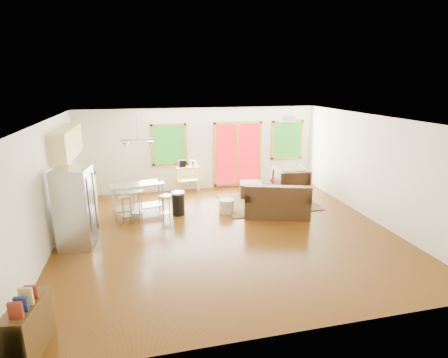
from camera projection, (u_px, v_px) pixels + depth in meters
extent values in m
cube|color=#3D2108|center=(227.00, 232.00, 8.14)|extent=(7.50, 7.00, 0.02)
cube|color=white|center=(227.00, 119.00, 7.43)|extent=(7.50, 7.00, 0.02)
cube|color=white|center=(201.00, 149.00, 11.08)|extent=(7.50, 0.02, 2.60)
cube|color=white|center=(44.00, 190.00, 6.96)|extent=(0.02, 7.00, 2.60)
cube|color=white|center=(375.00, 169.00, 8.61)|extent=(0.02, 7.00, 2.60)
cube|color=white|center=(291.00, 250.00, 4.50)|extent=(7.50, 0.02, 2.60)
cube|color=#195212|center=(169.00, 145.00, 10.76)|extent=(0.94, 0.02, 1.14)
cube|color=#AC8931|center=(168.00, 125.00, 10.59)|extent=(1.10, 0.05, 0.08)
cube|color=#AC8931|center=(170.00, 164.00, 10.92)|extent=(1.10, 0.05, 0.08)
cube|color=#AC8931|center=(152.00, 145.00, 10.65)|extent=(0.08, 0.05, 1.30)
cube|color=#AC8931|center=(186.00, 144.00, 10.87)|extent=(0.08, 0.05, 1.30)
cube|color=#A90C0F|center=(238.00, 154.00, 11.35)|extent=(1.44, 0.02, 1.94)
cube|color=#AC8931|center=(238.00, 123.00, 11.07)|extent=(1.60, 0.05, 0.08)
cube|color=#AC8931|center=(237.00, 184.00, 11.62)|extent=(1.60, 0.05, 0.08)
cube|color=#AC8931|center=(215.00, 155.00, 11.18)|extent=(0.08, 0.05, 2.10)
cube|color=#AC8931|center=(260.00, 153.00, 11.52)|extent=(0.08, 0.05, 2.10)
cube|color=#AC8931|center=(238.00, 154.00, 11.35)|extent=(0.08, 0.05, 1.94)
cube|color=#195212|center=(287.00, 140.00, 11.61)|extent=(0.94, 0.02, 1.14)
cube|color=#AC8931|center=(288.00, 121.00, 11.45)|extent=(1.10, 0.05, 0.08)
cube|color=#AC8931|center=(286.00, 158.00, 11.78)|extent=(1.10, 0.05, 0.08)
cube|color=#AC8931|center=(273.00, 140.00, 11.50)|extent=(0.08, 0.05, 1.30)
cube|color=#AC8931|center=(301.00, 139.00, 11.72)|extent=(0.08, 0.05, 1.30)
cube|color=#3E5C36|center=(267.00, 202.00, 10.12)|extent=(2.64, 2.05, 0.03)
cube|color=black|center=(276.00, 206.00, 9.16)|extent=(1.86, 1.40, 0.46)
cube|color=black|center=(278.00, 194.00, 8.69)|extent=(1.64, 0.72, 0.42)
cube|color=black|center=(249.00, 194.00, 9.13)|extent=(0.50, 0.96, 0.18)
cube|color=black|center=(305.00, 195.00, 9.01)|extent=(0.50, 0.96, 0.18)
cube|color=black|center=(263.00, 194.00, 9.16)|extent=(0.84, 0.79, 0.13)
cube|color=black|center=(291.00, 195.00, 9.10)|extent=(0.84, 0.79, 0.13)
cube|color=#3D2A10|center=(268.00, 189.00, 10.16)|extent=(1.06, 0.85, 0.04)
cube|color=#3D2A10|center=(262.00, 200.00, 9.84)|extent=(0.07, 0.07, 0.33)
cube|color=#3D2A10|center=(282.00, 195.00, 10.25)|extent=(0.07, 0.07, 0.33)
cube|color=#3D2A10|center=(253.00, 196.00, 10.17)|extent=(0.07, 0.07, 0.33)
cube|color=#3D2A10|center=(273.00, 191.00, 10.58)|extent=(0.07, 0.07, 0.33)
imported|color=black|center=(291.00, 180.00, 10.61)|extent=(1.01, 0.95, 0.97)
cube|color=black|center=(251.00, 190.00, 10.59)|extent=(0.77, 0.77, 0.43)
cylinder|color=beige|center=(226.00, 206.00, 9.33)|extent=(0.42, 0.42, 0.35)
imported|color=silver|center=(271.00, 186.00, 9.94)|extent=(0.22, 0.23, 0.19)
sphere|color=#A91507|center=(273.00, 181.00, 9.92)|extent=(0.09, 0.09, 0.07)
sphere|color=#A91507|center=(271.00, 181.00, 9.87)|extent=(0.09, 0.09, 0.07)
sphere|color=#A91507|center=(271.00, 180.00, 9.93)|extent=(0.09, 0.09, 0.07)
imported|color=maroon|center=(279.00, 182.00, 10.17)|extent=(0.22, 0.10, 0.29)
cube|color=#D8C774|center=(79.00, 201.00, 8.86)|extent=(0.60, 2.20, 0.90)
cube|color=black|center=(77.00, 184.00, 8.73)|extent=(0.64, 2.24, 0.04)
cube|color=#D8C774|center=(67.00, 143.00, 8.42)|extent=(0.36, 2.20, 0.70)
cylinder|color=#B7BABC|center=(73.00, 185.00, 8.23)|extent=(0.12, 0.12, 0.18)
cube|color=black|center=(79.00, 175.00, 9.07)|extent=(0.22, 0.18, 0.20)
cube|color=#B7BABC|center=(75.00, 209.00, 7.20)|extent=(0.77, 0.75, 1.71)
cube|color=gray|center=(92.00, 208.00, 7.23)|extent=(0.11, 0.62, 1.67)
cylinder|color=gray|center=(89.00, 205.00, 6.99)|extent=(0.03, 0.03, 1.14)
cylinder|color=gray|center=(95.00, 198.00, 7.39)|extent=(0.03, 0.03, 1.14)
cube|color=#B7BABC|center=(137.00, 184.00, 8.97)|extent=(1.41, 0.77, 0.04)
cube|color=gray|center=(139.00, 207.00, 9.14)|extent=(1.31, 0.69, 0.03)
cylinder|color=gray|center=(115.00, 206.00, 8.67)|extent=(0.04, 0.04, 0.81)
cylinder|color=gray|center=(163.00, 199.00, 9.14)|extent=(0.04, 0.04, 0.81)
cylinder|color=gray|center=(113.00, 201.00, 9.03)|extent=(0.04, 0.04, 0.81)
cylinder|color=gray|center=(159.00, 195.00, 9.51)|extent=(0.04, 0.04, 0.81)
imported|color=white|center=(160.00, 179.00, 8.80)|extent=(0.14, 0.12, 0.12)
cylinder|color=#B7BABC|center=(126.00, 196.00, 8.43)|extent=(0.40, 0.40, 0.04)
cylinder|color=gray|center=(130.00, 209.00, 8.64)|extent=(0.03, 0.03, 0.69)
cylinder|color=gray|center=(123.00, 210.00, 8.57)|extent=(0.03, 0.03, 0.69)
cylinder|color=gray|center=(124.00, 212.00, 8.41)|extent=(0.03, 0.03, 0.69)
cylinder|color=gray|center=(132.00, 211.00, 8.48)|extent=(0.03, 0.03, 0.69)
cylinder|color=gray|center=(127.00, 215.00, 8.56)|extent=(0.37, 0.37, 0.02)
cylinder|color=#B7BABC|center=(135.00, 191.00, 8.58)|extent=(0.46, 0.46, 0.04)
cylinder|color=gray|center=(141.00, 205.00, 8.78)|extent=(0.03, 0.03, 0.76)
cylinder|color=gray|center=(133.00, 205.00, 8.79)|extent=(0.03, 0.03, 0.76)
cylinder|color=gray|center=(131.00, 208.00, 8.59)|extent=(0.03, 0.03, 0.76)
cylinder|color=gray|center=(139.00, 208.00, 8.58)|extent=(0.03, 0.03, 0.76)
cylinder|color=gray|center=(137.00, 212.00, 8.72)|extent=(0.42, 0.42, 0.02)
cylinder|color=#B7BABC|center=(165.00, 196.00, 8.65)|extent=(0.33, 0.33, 0.04)
cylinder|color=gray|center=(169.00, 207.00, 8.84)|extent=(0.02, 0.02, 0.63)
cylinder|color=gray|center=(163.00, 207.00, 8.81)|extent=(0.02, 0.02, 0.63)
cylinder|color=gray|center=(163.00, 210.00, 8.65)|extent=(0.02, 0.02, 0.63)
cylinder|color=gray|center=(169.00, 209.00, 8.68)|extent=(0.02, 0.02, 0.63)
cylinder|color=gray|center=(166.00, 213.00, 8.77)|extent=(0.30, 0.30, 0.01)
cylinder|color=black|center=(178.00, 204.00, 9.12)|extent=(0.37, 0.37, 0.58)
cylinder|color=#B7BABC|center=(178.00, 193.00, 9.04)|extent=(0.38, 0.38, 0.05)
cube|color=#D8C774|center=(188.00, 167.00, 10.88)|extent=(0.71, 0.48, 0.04)
cube|color=#D8C774|center=(188.00, 180.00, 10.99)|extent=(0.67, 0.45, 0.03)
cube|color=#D8C774|center=(180.00, 181.00, 10.74)|extent=(0.04, 0.04, 0.82)
cube|color=#D8C774|center=(198.00, 180.00, 10.90)|extent=(0.04, 0.04, 0.82)
cube|color=#D8C774|center=(178.00, 178.00, 11.06)|extent=(0.04, 0.04, 0.82)
cube|color=#D8C774|center=(196.00, 177.00, 11.23)|extent=(0.04, 0.04, 0.82)
cube|color=black|center=(182.00, 163.00, 10.79)|extent=(0.23, 0.21, 0.21)
cylinder|color=#B7BABC|center=(193.00, 163.00, 10.90)|extent=(0.17, 0.17, 0.18)
cube|color=#3D2A10|center=(28.00, 329.00, 4.44)|extent=(0.43, 0.84, 0.71)
cube|color=maroon|center=(16.00, 311.00, 4.06)|extent=(0.17, 0.07, 0.21)
cube|color=#171F4E|center=(21.00, 304.00, 4.19)|extent=(0.17, 0.07, 0.20)
cube|color=#9D8F49|center=(26.00, 296.00, 4.31)|extent=(0.17, 0.07, 0.23)
cube|color=maroon|center=(31.00, 292.00, 4.45)|extent=(0.17, 0.07, 0.18)
cube|color=white|center=(286.00, 118.00, 8.37)|extent=(0.35, 0.35, 0.12)
cylinder|color=gray|center=(137.00, 127.00, 8.51)|extent=(0.02, 0.02, 0.60)
cube|color=gray|center=(138.00, 140.00, 8.59)|extent=(0.80, 0.04, 0.03)
cone|color=#B7BABC|center=(126.00, 145.00, 8.55)|extent=(0.18, 0.18, 0.14)
cone|color=#B7BABC|center=(151.00, 144.00, 8.69)|extent=(0.18, 0.18, 0.14)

